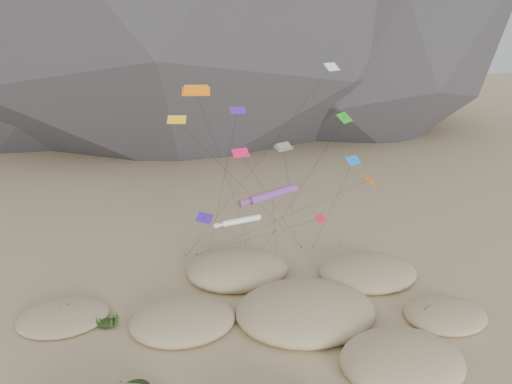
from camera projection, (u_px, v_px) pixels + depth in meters
ground at (294, 349)px, 51.98m from camera, size 500.00×500.00×0.00m
dunes at (275, 325)px, 54.95m from camera, size 52.49×38.78×3.79m
dune_grass at (278, 329)px, 54.00m from camera, size 42.39×28.93×1.56m
kite_stakes at (259, 252)px, 73.77m from camera, size 23.66×2.94×0.30m
rainbow_tube_kite at (271, 195)px, 59.33m from camera, size 8.22×12.14×13.72m
white_tube_kite at (239, 221)px, 58.86m from camera, size 6.73×10.76×10.64m
orange_parafoil at (197, 93)px, 53.43m from camera, size 11.01×14.58×25.98m
multi_parafoil at (284, 148)px, 60.88m from camera, size 7.05×11.45×18.42m
delta_kites at (293, 152)px, 57.11m from camera, size 23.24×20.24×27.64m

